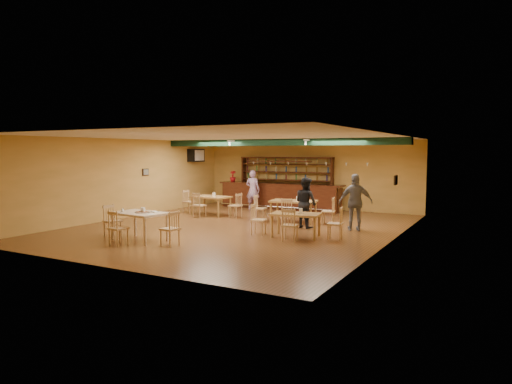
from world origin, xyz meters
The scene contains 22 objects.
floor centered at (0.00, 0.00, 0.00)m, with size 12.00×12.00×0.00m, color brown.
ceiling_beam centered at (0.00, 2.80, 2.87)m, with size 10.00×0.30×0.25m, color black.
track_rail_left centered at (-1.80, 3.40, 2.94)m, with size 0.05×2.50×0.05m, color white.
track_rail_right centered at (1.40, 3.40, 2.94)m, with size 0.05×2.50×0.05m, color white.
ac_unit centered at (-4.80, 4.20, 2.35)m, with size 0.34×0.70×0.48m, color white.
picture_left centered at (-4.97, 1.00, 1.70)m, with size 0.04×0.34×0.28m, color black.
picture_right centered at (4.97, 0.50, 1.70)m, with size 0.04×0.34×0.28m, color black.
bar_counter centered at (-0.99, 5.15, 0.56)m, with size 5.74×0.85×1.13m, color #35110A.
back_bar_hutch centered at (-0.99, 5.78, 1.14)m, with size 4.44×0.40×2.28m, color #35110A.
poinsettia centered at (-3.41, 5.15, 1.38)m, with size 0.28×0.28×0.51m, color red.
dining_table_a centered at (-2.51, 2.04, 0.38)m, with size 1.51×0.91×0.75m, color olive.
dining_table_b centered at (1.17, 1.80, 0.40)m, with size 1.59×0.96×0.80m, color olive.
dining_table_d centered at (2.37, -0.72, 0.36)m, with size 1.42×0.85×0.71m, color olive.
near_table centered at (-1.29, -3.35, 0.41)m, with size 1.51×0.97×0.81m, color #D3B28E.
pizza_tray centered at (-1.18, -3.35, 0.82)m, with size 0.40×0.40×0.01m, color silver.
parmesan_shaker centered at (-1.78, -3.51, 0.87)m, with size 0.07×0.07×0.11m, color #EAE5C6.
napkin_stack centered at (-0.91, -3.13, 0.83)m, with size 0.20×0.15×0.03m, color white.
pizza_server centered at (-1.02, -3.30, 0.83)m, with size 0.32×0.09×0.00m, color silver.
side_plate centered at (-0.70, -3.57, 0.82)m, with size 0.22×0.22×0.01m, color white.
patron_bar centered at (-1.89, 4.33, 0.86)m, with size 0.63×0.41×1.72m, color #924BA4.
patron_right_a centered at (1.97, 1.00, 0.84)m, with size 0.82×0.64×1.68m, color black.
patron_right_b centered at (3.57, 1.28, 0.91)m, with size 1.06×0.44×1.82m, color slate.
Camera 1 is at (7.81, -13.11, 2.52)m, focal length 32.41 mm.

